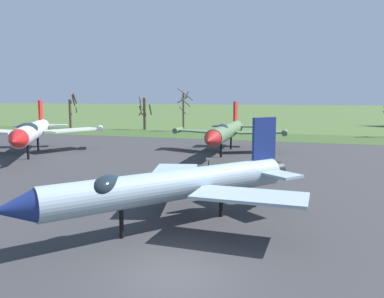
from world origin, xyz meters
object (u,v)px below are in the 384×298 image
object	(u,v)px
info_placard_front_right	(209,161)
jet_fighter_rear_center	(32,131)
jet_fighter_front_right	(226,132)
jet_fighter_front_left	(172,185)

from	to	relation	value
info_placard_front_right	jet_fighter_rear_center	size ratio (longest dim) A/B	0.05
jet_fighter_front_right	jet_fighter_front_left	bearing A→B (deg)	-83.13
jet_fighter_front_left	info_placard_front_right	world-z (taller)	jet_fighter_front_left
jet_fighter_front_left	jet_fighter_rear_center	bearing A→B (deg)	142.30
jet_fighter_front_left	info_placard_front_right	bearing A→B (deg)	99.06
jet_fighter_front_right	info_placard_front_right	size ratio (longest dim) A/B	20.43
info_placard_front_right	jet_fighter_rear_center	bearing A→B (deg)	176.39
jet_fighter_front_left	info_placard_front_right	distance (m)	15.79
jet_fighter_front_left	jet_fighter_rear_center	world-z (taller)	jet_fighter_rear_center
jet_fighter_front_left	jet_fighter_front_right	bearing A→B (deg)	96.87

